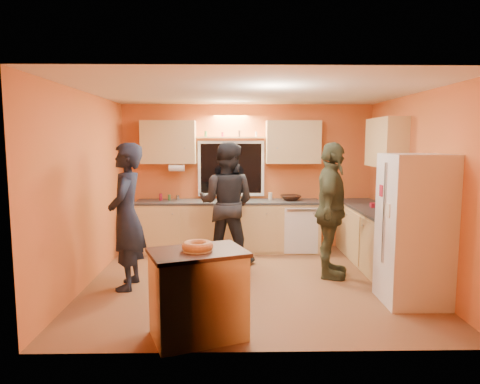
{
  "coord_description": "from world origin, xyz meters",
  "views": [
    {
      "loc": [
        -0.29,
        -5.76,
        1.95
      ],
      "look_at": [
        -0.17,
        0.4,
        1.21
      ],
      "focal_mm": 32.0,
      "sensor_mm": 36.0,
      "label": 1
    }
  ],
  "objects_px": {
    "person_center": "(227,203)",
    "person_right": "(331,210)",
    "refrigerator": "(414,229)",
    "island": "(198,293)",
    "person_left": "(127,216)"
  },
  "relations": [
    {
      "from": "person_right",
      "to": "person_left",
      "type": "bearing_deg",
      "value": 114.9
    },
    {
      "from": "person_left",
      "to": "island",
      "type": "bearing_deg",
      "value": 34.94
    },
    {
      "from": "person_left",
      "to": "person_center",
      "type": "xyz_separation_m",
      "value": [
        1.3,
        1.16,
        0.0
      ]
    },
    {
      "from": "person_right",
      "to": "person_center",
      "type": "bearing_deg",
      "value": 79.68
    },
    {
      "from": "island",
      "to": "refrigerator",
      "type": "bearing_deg",
      "value": -1.69
    },
    {
      "from": "island",
      "to": "person_left",
      "type": "height_order",
      "value": "person_left"
    },
    {
      "from": "person_center",
      "to": "island",
      "type": "bearing_deg",
      "value": 100.64
    },
    {
      "from": "person_left",
      "to": "person_right",
      "type": "height_order",
      "value": "person_right"
    },
    {
      "from": "island",
      "to": "person_right",
      "type": "relative_size",
      "value": 0.56
    },
    {
      "from": "person_center",
      "to": "person_right",
      "type": "xyz_separation_m",
      "value": [
        1.49,
        -0.77,
        0.0
      ]
    },
    {
      "from": "island",
      "to": "person_left",
      "type": "bearing_deg",
      "value": 104.47
    },
    {
      "from": "refrigerator",
      "to": "person_right",
      "type": "bearing_deg",
      "value": 127.61
    },
    {
      "from": "person_center",
      "to": "person_right",
      "type": "relative_size",
      "value": 1.0
    },
    {
      "from": "refrigerator",
      "to": "person_center",
      "type": "relative_size",
      "value": 0.93
    },
    {
      "from": "person_center",
      "to": "person_right",
      "type": "height_order",
      "value": "person_right"
    }
  ]
}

